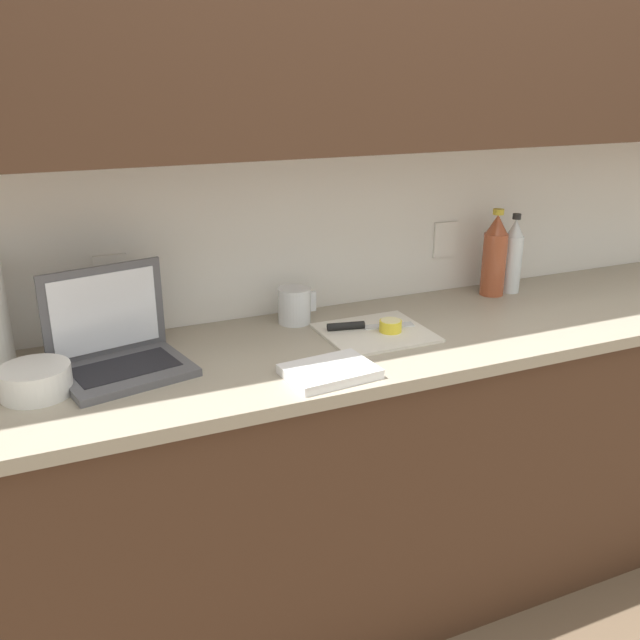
% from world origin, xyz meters
% --- Properties ---
extents(ground_plane, '(12.00, 12.00, 0.00)m').
position_xyz_m(ground_plane, '(0.00, 0.00, 0.00)').
color(ground_plane, brown).
rests_on(ground_plane, ground).
extents(wall_back, '(5.20, 0.38, 2.60)m').
position_xyz_m(wall_back, '(-0.00, 0.23, 1.56)').
color(wall_back, white).
rests_on(wall_back, ground_plane).
extents(counter_unit, '(2.58, 0.60, 0.91)m').
position_xyz_m(counter_unit, '(0.02, 0.00, 0.46)').
color(counter_unit, '#472D1E').
rests_on(counter_unit, ground_plane).
extents(laptop, '(0.35, 0.30, 0.26)m').
position_xyz_m(laptop, '(-0.87, 0.06, 0.97)').
color(laptop, '#515156').
rests_on(laptop, counter_unit).
extents(cutting_board, '(0.30, 0.27, 0.01)m').
position_xyz_m(cutting_board, '(-0.16, 0.02, 0.91)').
color(cutting_board, silver).
rests_on(cutting_board, counter_unit).
extents(knife, '(0.26, 0.08, 0.02)m').
position_xyz_m(knife, '(-0.20, 0.06, 0.93)').
color(knife, silver).
rests_on(knife, cutting_board).
extents(lemon_half_cut, '(0.07, 0.07, 0.03)m').
position_xyz_m(lemon_half_cut, '(-0.12, 0.00, 0.93)').
color(lemon_half_cut, yellow).
rests_on(lemon_half_cut, cutting_board).
extents(bottle_green_soda, '(0.06, 0.06, 0.27)m').
position_xyz_m(bottle_green_soda, '(0.46, 0.19, 1.03)').
color(bottle_green_soda, silver).
rests_on(bottle_green_soda, counter_unit).
extents(bottle_oil_tall, '(0.08, 0.08, 0.29)m').
position_xyz_m(bottle_oil_tall, '(0.38, 0.19, 1.04)').
color(bottle_oil_tall, '#A34C2D').
rests_on(bottle_oil_tall, counter_unit).
extents(measuring_cup, '(0.12, 0.10, 0.11)m').
position_xyz_m(measuring_cup, '(-0.33, 0.20, 0.96)').
color(measuring_cup, silver).
rests_on(measuring_cup, counter_unit).
extents(bowl_white, '(0.16, 0.16, 0.07)m').
position_xyz_m(bowl_white, '(-1.07, -0.01, 0.94)').
color(bowl_white, white).
rests_on(bowl_white, counter_unit).
extents(dish_towel, '(0.23, 0.18, 0.02)m').
position_xyz_m(dish_towel, '(-0.40, -0.19, 0.92)').
color(dish_towel, white).
rests_on(dish_towel, counter_unit).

